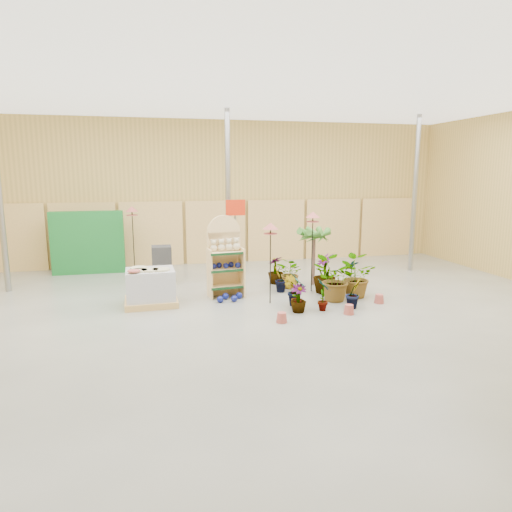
{
  "coord_description": "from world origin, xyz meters",
  "views": [
    {
      "loc": [
        -2.0,
        -8.48,
        2.88
      ],
      "look_at": [
        0.3,
        1.5,
        1.0
      ],
      "focal_mm": 32.0,
      "sensor_mm": 36.0,
      "label": 1
    }
  ],
  "objects": [
    {
      "name": "potted_plant_1",
      "position": [
        0.95,
        0.74,
        0.33
      ],
      "size": [
        0.44,
        0.4,
        0.67
      ],
      "primitive_type": "imported",
      "rotation": [
        0.0,
        0.0,
        2.82
      ],
      "color": "#356E23",
      "rests_on": "ground"
    },
    {
      "name": "bird_table_front",
      "position": [
        0.52,
        1.03,
        1.68
      ],
      "size": [
        0.34,
        0.34,
        1.81
      ],
      "color": "black",
      "rests_on": "ground"
    },
    {
      "name": "potted_plant_7",
      "position": [
        0.92,
        0.26,
        0.3
      ],
      "size": [
        0.38,
        0.38,
        0.59
      ],
      "primitive_type": "imported",
      "rotation": [
        0.0,
        0.0,
        6.12
      ],
      "color": "#356E23",
      "rests_on": "ground"
    },
    {
      "name": "potted_plant_10",
      "position": [
        2.56,
        1.1,
        0.49
      ],
      "size": [
        1.11,
        1.15,
        0.99
      ],
      "primitive_type": "imported",
      "rotation": [
        0.0,
        0.0,
        2.1
      ],
      "color": "#356E23",
      "rests_on": "ground"
    },
    {
      "name": "palm",
      "position": [
        2.04,
        2.46,
        1.34
      ],
      "size": [
        0.7,
        0.7,
        1.59
      ],
      "color": "brown",
      "rests_on": "ground"
    },
    {
      "name": "potted_plant_6",
      "position": [
        1.37,
        2.22,
        0.39
      ],
      "size": [
        0.89,
        0.92,
        0.78
      ],
      "primitive_type": "imported",
      "rotation": [
        0.0,
        0.0,
        5.26
      ],
      "color": "#356E23",
      "rests_on": "ground"
    },
    {
      "name": "gazing_balls_shelf",
      "position": [
        -0.36,
        1.81,
        0.75
      ],
      "size": [
        0.7,
        0.24,
        0.13
      ],
      "color": "navy",
      "rests_on": "display_shelf"
    },
    {
      "name": "bird_table_back",
      "position": [
        -2.51,
        4.36,
        1.83
      ],
      "size": [
        0.34,
        0.34,
        1.97
      ],
      "color": "black",
      "rests_on": "ground"
    },
    {
      "name": "potted_plant_2",
      "position": [
        1.95,
        0.9,
        0.51
      ],
      "size": [
        1.15,
        1.08,
        1.02
      ],
      "primitive_type": "imported",
      "rotation": [
        0.0,
        0.0,
        2.76
      ],
      "color": "#356E23",
      "rests_on": "ground"
    },
    {
      "name": "bird_table_right",
      "position": [
        1.77,
        1.83,
        1.82
      ],
      "size": [
        0.34,
        0.34,
        1.96
      ],
      "color": "black",
      "rests_on": "ground"
    },
    {
      "name": "teddy_bears",
      "position": [
        -0.33,
        1.84,
        1.21
      ],
      "size": [
        0.7,
        0.19,
        0.3
      ],
      "color": "#CCBB90",
      "rests_on": "display_shelf"
    },
    {
      "name": "potted_plant_4",
      "position": [
        2.85,
        1.89,
        0.37
      ],
      "size": [
        0.44,
        0.35,
        0.75
      ],
      "primitive_type": "imported",
      "rotation": [
        0.0,
        0.0,
        3.36
      ],
      "color": "#356E23",
      "rests_on": "ground"
    },
    {
      "name": "trellis_stock",
      "position": [
        -3.8,
        5.2,
        0.9
      ],
      "size": [
        2.0,
        0.3,
        1.8
      ],
      "primitive_type": "cube",
      "color": "#156826",
      "rests_on": "ground"
    },
    {
      "name": "charcoal_planters",
      "position": [
        -1.78,
        3.44,
        0.5
      ],
      "size": [
        0.5,
        0.5,
        1.0
      ],
      "color": "#252525",
      "rests_on": "ground"
    },
    {
      "name": "potted_plant_3",
      "position": [
        2.02,
        1.61,
        0.48
      ],
      "size": [
        0.57,
        0.57,
        0.97
      ],
      "primitive_type": "imported",
      "rotation": [
        0.0,
        0.0,
        4.66
      ],
      "color": "#356E23",
      "rests_on": "ground"
    },
    {
      "name": "offer_sign",
      "position": [
        0.1,
        2.98,
        1.57
      ],
      "size": [
        0.5,
        0.08,
        2.2
      ],
      "color": "gray",
      "rests_on": "ground"
    },
    {
      "name": "potted_plant_11",
      "position": [
        1.13,
        2.78,
        0.36
      ],
      "size": [
        0.56,
        0.56,
        0.73
      ],
      "primitive_type": "imported",
      "rotation": [
        0.0,
        0.0,
        3.67
      ],
      "color": "#356E23",
      "rests_on": "ground"
    },
    {
      "name": "potted_plant_0",
      "position": [
        0.95,
        0.41,
        0.41
      ],
      "size": [
        0.36,
        0.47,
        0.81
      ],
      "primitive_type": "imported",
      "rotation": [
        0.0,
        0.0,
        1.4
      ],
      "color": "#356E23",
      "rests_on": "ground"
    },
    {
      "name": "potted_plant_5",
      "position": [
        0.99,
        1.89,
        0.32
      ],
      "size": [
        0.45,
        0.45,
        0.64
      ],
      "primitive_type": "imported",
      "rotation": [
        0.0,
        0.0,
        3.91
      ],
      "color": "#356E23",
      "rests_on": "ground"
    },
    {
      "name": "room",
      "position": [
        0.0,
        0.91,
        2.21
      ],
      "size": [
        15.2,
        12.1,
        4.7
      ],
      "color": "slate",
      "rests_on": "ground"
    },
    {
      "name": "potted_plant_8",
      "position": [
        1.46,
        0.24,
        0.35
      ],
      "size": [
        0.26,
        0.38,
        0.7
      ],
      "primitive_type": "imported",
      "rotation": [
        0.0,
        0.0,
        1.54
      ],
      "color": "#356E23",
      "rests_on": "ground"
    },
    {
      "name": "gazing_balls_floor",
      "position": [
        -0.33,
        1.44,
        0.07
      ],
      "size": [
        0.63,
        0.39,
        0.15
      ],
      "color": "navy",
      "rests_on": "ground"
    },
    {
      "name": "pallet_stack",
      "position": [
        -2.08,
        1.5,
        0.4
      ],
      "size": [
        1.16,
        0.98,
        0.83
      ],
      "rotation": [
        0.0,
        0.0,
        0.04
      ],
      "color": "tan",
      "rests_on": "ground"
    },
    {
      "name": "display_shelf",
      "position": [
        -0.36,
        1.93,
        0.87
      ],
      "size": [
        0.85,
        0.6,
        1.9
      ],
      "rotation": [
        0.0,
        0.0,
        0.13
      ],
      "color": "#DFB877",
      "rests_on": "ground"
    },
    {
      "name": "potted_plant_9",
      "position": [
        2.17,
        0.28,
        0.33
      ],
      "size": [
        0.46,
        0.43,
        0.65
      ],
      "primitive_type": "imported",
      "rotation": [
        0.0,
        0.0,
        0.53
      ],
      "color": "#356E23",
      "rests_on": "ground"
    }
  ]
}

